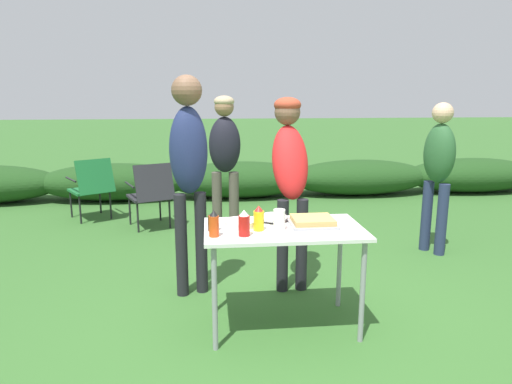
% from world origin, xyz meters
% --- Properties ---
extents(ground_plane, '(60.00, 60.00, 0.00)m').
position_xyz_m(ground_plane, '(0.00, 0.00, 0.00)').
color(ground_plane, '#336028').
extents(shrub_hedge, '(14.40, 0.90, 0.58)m').
position_xyz_m(shrub_hedge, '(-0.00, 4.30, 0.29)').
color(shrub_hedge, '#1E4219').
rests_on(shrub_hedge, ground).
extents(folding_table, '(1.10, 0.64, 0.74)m').
position_xyz_m(folding_table, '(0.00, 0.00, 0.66)').
color(folding_table, silver).
rests_on(folding_table, ground).
extents(food_tray, '(0.32, 0.29, 0.06)m').
position_xyz_m(food_tray, '(0.21, 0.04, 0.77)').
color(food_tray, '#9E9EA3').
rests_on(food_tray, folding_table).
extents(plate_stack, '(0.23, 0.23, 0.04)m').
position_xyz_m(plate_stack, '(-0.30, 0.07, 0.76)').
color(plate_stack, white).
rests_on(plate_stack, folding_table).
extents(mixing_bowl, '(0.21, 0.21, 0.06)m').
position_xyz_m(mixing_bowl, '(-0.05, 0.17, 0.77)').
color(mixing_bowl, silver).
rests_on(mixing_bowl, folding_table).
extents(paper_cup_stack, '(0.08, 0.08, 0.14)m').
position_xyz_m(paper_cup_stack, '(-0.04, -0.05, 0.81)').
color(paper_cup_stack, white).
rests_on(paper_cup_stack, folding_table).
extents(mustard_bottle, '(0.07, 0.07, 0.17)m').
position_xyz_m(mustard_bottle, '(-0.18, -0.05, 0.82)').
color(mustard_bottle, yellow).
rests_on(mustard_bottle, folding_table).
extents(hot_sauce_bottle, '(0.07, 0.07, 0.18)m').
position_xyz_m(hot_sauce_bottle, '(-0.48, -0.15, 0.82)').
color(hot_sauce_bottle, '#CC4214').
rests_on(hot_sauce_bottle, folding_table).
extents(bbq_sauce_bottle, '(0.07, 0.07, 0.13)m').
position_xyz_m(bbq_sauce_bottle, '(-0.49, -0.02, 0.80)').
color(bbq_sauce_bottle, '#562314').
rests_on(bbq_sauce_bottle, folding_table).
extents(ketchup_bottle, '(0.07, 0.07, 0.17)m').
position_xyz_m(ketchup_bottle, '(-0.29, -0.16, 0.82)').
color(ketchup_bottle, red).
rests_on(ketchup_bottle, folding_table).
extents(standing_person_in_red_jacket, '(0.33, 0.47, 1.63)m').
position_xyz_m(standing_person_in_red_jacket, '(0.17, 0.74, 1.05)').
color(standing_person_in_red_jacket, black).
rests_on(standing_person_in_red_jacket, ground).
extents(standing_person_in_gray_fleece, '(0.38, 0.28, 1.64)m').
position_xyz_m(standing_person_in_gray_fleece, '(-0.32, 2.15, 1.02)').
color(standing_person_in_gray_fleece, '#4C473D').
rests_on(standing_person_in_gray_fleece, ground).
extents(standing_person_with_beanie, '(0.37, 0.41, 1.57)m').
position_xyz_m(standing_person_with_beanie, '(1.84, 1.41, 0.95)').
color(standing_person_with_beanie, '#232D4C').
rests_on(standing_person_with_beanie, ground).
extents(standing_person_in_dark_puffer, '(0.36, 0.31, 1.80)m').
position_xyz_m(standing_person_in_dark_puffer, '(-0.67, 0.63, 1.12)').
color(standing_person_in_dark_puffer, black).
rests_on(standing_person_in_dark_puffer, ground).
extents(camp_chair_green_behind_table, '(0.66, 0.72, 0.83)m').
position_xyz_m(camp_chair_green_behind_table, '(-1.23, 2.61, 0.47)').
color(camp_chair_green_behind_table, '#232328').
rests_on(camp_chair_green_behind_table, ground).
extents(camp_chair_near_hedge, '(0.70, 0.74, 0.83)m').
position_xyz_m(camp_chair_near_hedge, '(-2.06, 3.11, 0.47)').
color(camp_chair_near_hedge, '#19602D').
rests_on(camp_chair_near_hedge, ground).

